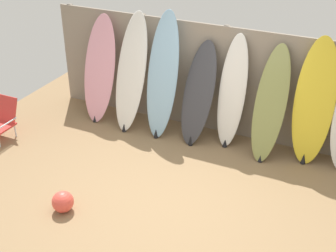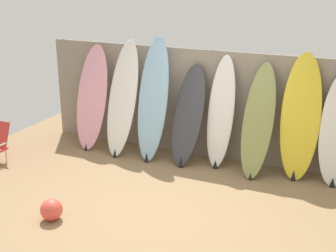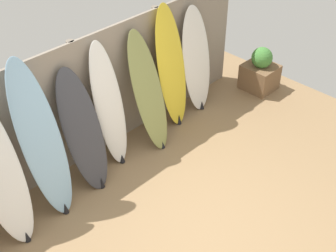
# 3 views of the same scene
# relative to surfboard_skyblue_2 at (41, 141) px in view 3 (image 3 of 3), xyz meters

# --- Properties ---
(ground) EXTENTS (7.68, 7.68, 0.00)m
(ground) POSITION_rel_surfboard_skyblue_2_xyz_m (0.86, -1.57, -1.00)
(ground) COLOR #8E704C
(fence_back) EXTENTS (6.08, 0.11, 1.80)m
(fence_back) POSITION_rel_surfboard_skyblue_2_xyz_m (0.86, 0.44, -0.10)
(fence_back) COLOR gray
(fence_back) RESTS_ON ground
(surfboard_skyblue_2) EXTENTS (0.52, 0.63, 2.01)m
(surfboard_skyblue_2) POSITION_rel_surfboard_skyblue_2_xyz_m (0.00, 0.00, 0.00)
(surfboard_skyblue_2) COLOR #8CB7D6
(surfboard_skyblue_2) RESTS_ON ground
(surfboard_charcoal_3) EXTENTS (0.57, 0.71, 1.59)m
(surfboard_charcoal_3) POSITION_rel_surfboard_skyblue_2_xyz_m (0.60, 0.04, -0.21)
(surfboard_charcoal_3) COLOR #38383D
(surfboard_charcoal_3) RESTS_ON ground
(surfboard_white_4) EXTENTS (0.45, 0.47, 1.77)m
(surfboard_white_4) POSITION_rel_surfboard_skyblue_2_xyz_m (1.12, 0.14, -0.12)
(surfboard_white_4) COLOR white
(surfboard_white_4) RESTS_ON ground
(surfboard_olive_5) EXTENTS (0.50, 0.66, 1.70)m
(surfboard_olive_5) POSITION_rel_surfboard_skyblue_2_xyz_m (1.74, 0.04, -0.15)
(surfboard_olive_5) COLOR olive
(surfboard_olive_5) RESTS_ON ground
(surfboard_yellow_6) EXTENTS (0.60, 0.45, 1.89)m
(surfboard_yellow_6) POSITION_rel_surfboard_skyblue_2_xyz_m (2.33, 0.17, -0.06)
(surfboard_yellow_6) COLOR yellow
(surfboard_yellow_6) RESTS_ON ground
(surfboard_white_7) EXTENTS (0.57, 0.40, 1.70)m
(surfboard_white_7) POSITION_rel_surfboard_skyblue_2_xyz_m (2.89, 0.17, -0.16)
(surfboard_white_7) COLOR white
(surfboard_white_7) RESTS_ON ground
(planter_box) EXTENTS (0.50, 0.54, 0.77)m
(planter_box) POSITION_rel_surfboard_skyblue_2_xyz_m (4.06, -0.26, -0.67)
(planter_box) COLOR brown
(planter_box) RESTS_ON ground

